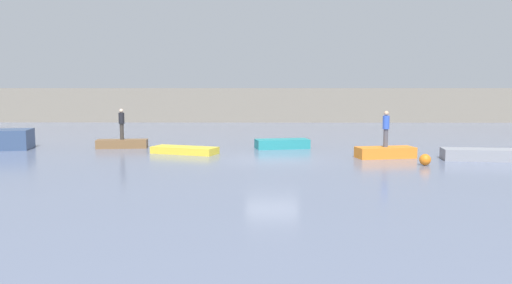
{
  "coord_description": "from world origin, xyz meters",
  "views": [
    {
      "loc": [
        -0.49,
        -23.75,
        3.4
      ],
      "look_at": [
        -0.8,
        1.09,
        0.74
      ],
      "focal_mm": 35.39,
      "sensor_mm": 36.0,
      "label": 1
    }
  ],
  "objects_px": {
    "mooring_buoy": "(425,160)",
    "rowboat_yellow": "(185,150)",
    "rowboat_orange": "(385,152)",
    "person_blue_shirt": "(386,127)",
    "rowboat_brown": "(122,144)",
    "rowboat_teal": "(282,144)",
    "rowboat_grey": "(483,155)",
    "person_dark_shirt": "(122,122)"
  },
  "relations": [
    {
      "from": "rowboat_teal",
      "to": "person_dark_shirt",
      "type": "bearing_deg",
      "value": 167.15
    },
    {
      "from": "rowboat_brown",
      "to": "rowboat_grey",
      "type": "distance_m",
      "value": 19.04
    },
    {
      "from": "rowboat_grey",
      "to": "rowboat_brown",
      "type": "bearing_deg",
      "value": 172.97
    },
    {
      "from": "rowboat_orange",
      "to": "rowboat_grey",
      "type": "xyz_separation_m",
      "value": [
        4.45,
        -0.74,
        -0.0
      ]
    },
    {
      "from": "rowboat_orange",
      "to": "rowboat_teal",
      "type": "bearing_deg",
      "value": 131.07
    },
    {
      "from": "person_blue_shirt",
      "to": "rowboat_teal",
      "type": "bearing_deg",
      "value": 142.18
    },
    {
      "from": "rowboat_grey",
      "to": "mooring_buoy",
      "type": "distance_m",
      "value": 3.67
    },
    {
      "from": "person_dark_shirt",
      "to": "mooring_buoy",
      "type": "relative_size",
      "value": 3.44
    },
    {
      "from": "rowboat_yellow",
      "to": "rowboat_orange",
      "type": "relative_size",
      "value": 1.21
    },
    {
      "from": "mooring_buoy",
      "to": "rowboat_orange",
      "type": "bearing_deg",
      "value": 116.22
    },
    {
      "from": "rowboat_yellow",
      "to": "mooring_buoy",
      "type": "xyz_separation_m",
      "value": [
        11.25,
        -3.87,
        0.07
      ]
    },
    {
      "from": "rowboat_yellow",
      "to": "person_dark_shirt",
      "type": "relative_size",
      "value": 1.97
    },
    {
      "from": "rowboat_teal",
      "to": "rowboat_orange",
      "type": "bearing_deg",
      "value": -50.01
    },
    {
      "from": "rowboat_teal",
      "to": "person_dark_shirt",
      "type": "xyz_separation_m",
      "value": [
        -9.11,
        0.11,
        1.19
      ]
    },
    {
      "from": "person_blue_shirt",
      "to": "person_dark_shirt",
      "type": "relative_size",
      "value": 1.01
    },
    {
      "from": "rowboat_orange",
      "to": "person_dark_shirt",
      "type": "height_order",
      "value": "person_dark_shirt"
    },
    {
      "from": "rowboat_grey",
      "to": "person_dark_shirt",
      "type": "relative_size",
      "value": 2.14
    },
    {
      "from": "rowboat_yellow",
      "to": "person_blue_shirt",
      "type": "relative_size",
      "value": 1.95
    },
    {
      "from": "rowboat_brown",
      "to": "rowboat_grey",
      "type": "xyz_separation_m",
      "value": [
        18.46,
        -4.65,
        0.02
      ]
    },
    {
      "from": "rowboat_teal",
      "to": "rowboat_orange",
      "type": "relative_size",
      "value": 1.05
    },
    {
      "from": "rowboat_orange",
      "to": "person_blue_shirt",
      "type": "height_order",
      "value": "person_blue_shirt"
    },
    {
      "from": "rowboat_brown",
      "to": "mooring_buoy",
      "type": "relative_size",
      "value": 5.55
    },
    {
      "from": "rowboat_orange",
      "to": "mooring_buoy",
      "type": "distance_m",
      "value": 2.66
    },
    {
      "from": "rowboat_yellow",
      "to": "mooring_buoy",
      "type": "bearing_deg",
      "value": 0.93
    },
    {
      "from": "rowboat_orange",
      "to": "mooring_buoy",
      "type": "height_order",
      "value": "rowboat_orange"
    },
    {
      "from": "rowboat_yellow",
      "to": "rowboat_teal",
      "type": "relative_size",
      "value": 1.15
    },
    {
      "from": "rowboat_brown",
      "to": "mooring_buoy",
      "type": "height_order",
      "value": "mooring_buoy"
    },
    {
      "from": "mooring_buoy",
      "to": "rowboat_yellow",
      "type": "bearing_deg",
      "value": 160.99
    },
    {
      "from": "rowboat_brown",
      "to": "rowboat_orange",
      "type": "relative_size",
      "value": 1.0
    },
    {
      "from": "rowboat_yellow",
      "to": "rowboat_grey",
      "type": "height_order",
      "value": "rowboat_grey"
    },
    {
      "from": "rowboat_yellow",
      "to": "rowboat_teal",
      "type": "bearing_deg",
      "value": 44.06
    },
    {
      "from": "rowboat_brown",
      "to": "rowboat_yellow",
      "type": "bearing_deg",
      "value": -38.1
    },
    {
      "from": "person_blue_shirt",
      "to": "mooring_buoy",
      "type": "bearing_deg",
      "value": -63.78
    },
    {
      "from": "person_blue_shirt",
      "to": "person_dark_shirt",
      "type": "height_order",
      "value": "person_blue_shirt"
    },
    {
      "from": "rowboat_yellow",
      "to": "rowboat_teal",
      "type": "height_order",
      "value": "rowboat_teal"
    },
    {
      "from": "rowboat_yellow",
      "to": "person_dark_shirt",
      "type": "xyz_separation_m",
      "value": [
        -3.94,
        2.42,
        1.28
      ]
    },
    {
      "from": "rowboat_grey",
      "to": "person_blue_shirt",
      "type": "distance_m",
      "value": 4.69
    },
    {
      "from": "rowboat_yellow",
      "to": "mooring_buoy",
      "type": "height_order",
      "value": "mooring_buoy"
    },
    {
      "from": "rowboat_teal",
      "to": "rowboat_grey",
      "type": "xyz_separation_m",
      "value": [
        9.35,
        -4.54,
        0.0
      ]
    },
    {
      "from": "rowboat_grey",
      "to": "rowboat_orange",
      "type": "bearing_deg",
      "value": 177.62
    },
    {
      "from": "rowboat_brown",
      "to": "rowboat_yellow",
      "type": "xyz_separation_m",
      "value": [
        3.94,
        -2.42,
        -0.06
      ]
    },
    {
      "from": "rowboat_brown",
      "to": "rowboat_teal",
      "type": "xyz_separation_m",
      "value": [
        9.11,
        -0.11,
        0.02
      ]
    }
  ]
}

